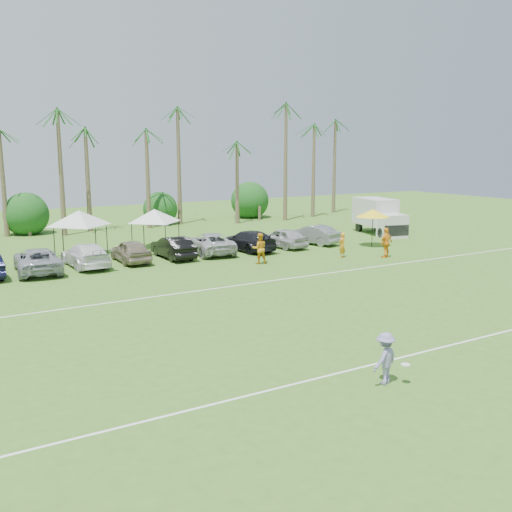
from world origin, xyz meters
TOP-DOWN VIEW (x-y plane):
  - ground at (0.00, 0.00)m, footprint 120.00×120.00m
  - field_lines at (0.00, 8.00)m, footprint 80.00×12.10m
  - palm_tree_4 at (-4.00, 38.00)m, footprint 2.40×2.40m
  - palm_tree_5 at (0.00, 38.00)m, footprint 2.40×2.40m
  - palm_tree_6 at (4.00, 38.00)m, footprint 2.40×2.40m
  - palm_tree_7 at (8.00, 38.00)m, footprint 2.40×2.40m
  - palm_tree_8 at (13.00, 38.00)m, footprint 2.40×2.40m
  - palm_tree_9 at (18.00, 38.00)m, footprint 2.40×2.40m
  - palm_tree_10 at (23.00, 38.00)m, footprint 2.40×2.40m
  - palm_tree_11 at (27.00, 38.00)m, footprint 2.40×2.40m
  - bush_tree_1 at (-6.00, 39.00)m, footprint 4.00×4.00m
  - bush_tree_2 at (6.00, 39.00)m, footprint 4.00×4.00m
  - bush_tree_3 at (16.00, 39.00)m, footprint 4.00×4.00m
  - sideline_player_a at (9.97, 17.47)m, footprint 0.68×0.55m
  - sideline_player_b at (4.25, 18.42)m, footprint 1.12×1.00m
  - sideline_player_c at (12.40, 15.95)m, footprint 1.21×0.67m
  - box_truck at (19.39, 24.24)m, footprint 3.29×6.00m
  - canopy_tent_left at (-4.56, 27.02)m, footprint 4.32×4.32m
  - canopy_tent_right at (0.79, 27.24)m, footprint 4.02×4.02m
  - market_umbrella at (14.61, 19.74)m, footprint 2.44×2.44m
  - frisbee_player at (-2.02, 0.67)m, footprint 1.20×0.92m
  - parked_car_2 at (-8.06, 22.64)m, footprint 2.76×5.29m
  - parked_car_3 at (-5.25, 22.92)m, footprint 2.21×4.99m
  - parked_car_4 at (-2.45, 22.93)m, footprint 1.75×4.20m
  - parked_car_5 at (0.35, 22.84)m, footprint 1.58×4.34m
  - parked_car_6 at (3.16, 23.11)m, footprint 3.09×5.41m
  - parked_car_7 at (5.96, 22.80)m, footprint 2.33×5.03m
  - parked_car_8 at (8.76, 22.67)m, footprint 2.23×4.36m
  - parked_car_9 at (11.57, 22.88)m, footprint 2.59×4.56m

SIDE VIEW (x-z plane):
  - ground at x=0.00m, z-range 0.00..0.00m
  - field_lines at x=0.00m, z-range 0.00..0.01m
  - parked_car_2 at x=-8.06m, z-range 0.00..1.42m
  - parked_car_3 at x=-5.25m, z-range 0.00..1.42m
  - parked_car_4 at x=-2.45m, z-range 0.00..1.42m
  - parked_car_5 at x=0.35m, z-range 0.00..1.42m
  - parked_car_6 at x=3.16m, z-range 0.00..1.42m
  - parked_car_7 at x=5.96m, z-range 0.00..1.42m
  - parked_car_8 at x=8.76m, z-range 0.00..1.42m
  - parked_car_9 at x=11.57m, z-range 0.00..1.42m
  - frisbee_player at x=-2.02m, z-range 0.00..1.60m
  - sideline_player_a at x=9.97m, z-range 0.00..1.63m
  - sideline_player_b at x=4.25m, z-range 0.00..1.91m
  - sideline_player_c at x=12.40m, z-range 0.00..1.96m
  - box_truck at x=19.39m, z-range 0.10..3.03m
  - bush_tree_1 at x=-6.00m, z-range -0.20..3.80m
  - bush_tree_2 at x=6.00m, z-range -0.20..3.80m
  - bush_tree_3 at x=16.00m, z-range -0.20..3.80m
  - market_umbrella at x=14.61m, z-range 1.08..3.80m
  - canopy_tent_right at x=0.79m, z-range 1.16..4.41m
  - canopy_tent_left at x=-4.56m, z-range 1.25..4.75m
  - palm_tree_4 at x=-4.00m, z-range 3.03..11.93m
  - palm_tree_8 at x=13.00m, z-range 3.03..11.93m
  - palm_tree_5 at x=0.00m, z-range 3.40..13.30m
  - palm_tree_9 at x=18.00m, z-range 3.40..13.30m
  - palm_tree_6 at x=4.00m, z-range 3.76..14.66m
  - palm_tree_10 at x=23.00m, z-range 3.76..14.66m
  - palm_tree_7 at x=8.00m, z-range 4.11..16.01m
  - palm_tree_11 at x=27.00m, z-range 4.11..16.01m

